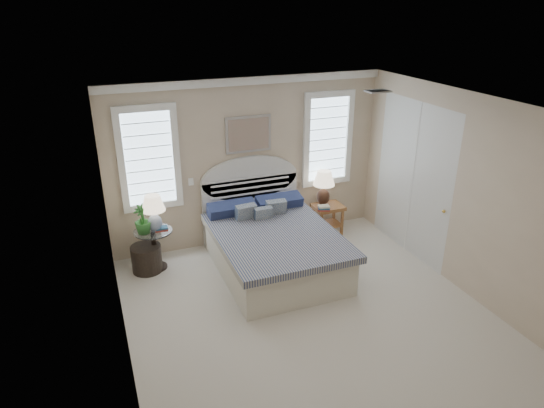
{
  "coord_description": "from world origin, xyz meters",
  "views": [
    {
      "loc": [
        -2.35,
        -4.54,
        3.78
      ],
      "look_at": [
        -0.18,
        1.0,
        1.24
      ],
      "focal_mm": 32.0,
      "sensor_mm": 36.0,
      "label": 1
    }
  ],
  "objects_px": {
    "floor_pot": "(147,258)",
    "lamp_left": "(153,209)",
    "nightstand_right": "(328,213)",
    "lamp_right": "(324,184)",
    "side_table_left": "(154,245)",
    "bed": "(272,244)"
  },
  "relations": [
    {
      "from": "floor_pot",
      "to": "lamp_left",
      "type": "bearing_deg",
      "value": 3.59
    },
    {
      "from": "nightstand_right",
      "to": "lamp_right",
      "type": "bearing_deg",
      "value": 116.6
    },
    {
      "from": "side_table_left",
      "to": "lamp_left",
      "type": "distance_m",
      "value": 0.59
    },
    {
      "from": "side_table_left",
      "to": "lamp_right",
      "type": "height_order",
      "value": "lamp_right"
    },
    {
      "from": "floor_pot",
      "to": "lamp_left",
      "type": "height_order",
      "value": "lamp_left"
    },
    {
      "from": "lamp_left",
      "to": "lamp_right",
      "type": "distance_m",
      "value": 2.87
    },
    {
      "from": "bed",
      "to": "lamp_left",
      "type": "distance_m",
      "value": 1.81
    },
    {
      "from": "lamp_left",
      "to": "lamp_right",
      "type": "xyz_separation_m",
      "value": [
        2.86,
        0.22,
        -0.08
      ]
    },
    {
      "from": "nightstand_right",
      "to": "floor_pot",
      "type": "relative_size",
      "value": 1.18
    },
    {
      "from": "side_table_left",
      "to": "lamp_right",
      "type": "distance_m",
      "value": 2.95
    },
    {
      "from": "lamp_left",
      "to": "lamp_right",
      "type": "bearing_deg",
      "value": 4.32
    },
    {
      "from": "side_table_left",
      "to": "nightstand_right",
      "type": "relative_size",
      "value": 1.19
    },
    {
      "from": "bed",
      "to": "lamp_left",
      "type": "relative_size",
      "value": 4.05
    },
    {
      "from": "side_table_left",
      "to": "floor_pot",
      "type": "distance_m",
      "value": 0.23
    },
    {
      "from": "side_table_left",
      "to": "nightstand_right",
      "type": "bearing_deg",
      "value": 1.94
    },
    {
      "from": "lamp_right",
      "to": "bed",
      "type": "bearing_deg",
      "value": -147.6
    },
    {
      "from": "side_table_left",
      "to": "nightstand_right",
      "type": "distance_m",
      "value": 2.95
    },
    {
      "from": "nightstand_right",
      "to": "lamp_left",
      "type": "distance_m",
      "value": 2.97
    },
    {
      "from": "side_table_left",
      "to": "lamp_left",
      "type": "bearing_deg",
      "value": -21.56
    },
    {
      "from": "floor_pot",
      "to": "bed",
      "type": "bearing_deg",
      "value": -17.59
    },
    {
      "from": "side_table_left",
      "to": "floor_pot",
      "type": "relative_size",
      "value": 1.41
    },
    {
      "from": "bed",
      "to": "side_table_left",
      "type": "height_order",
      "value": "bed"
    }
  ]
}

